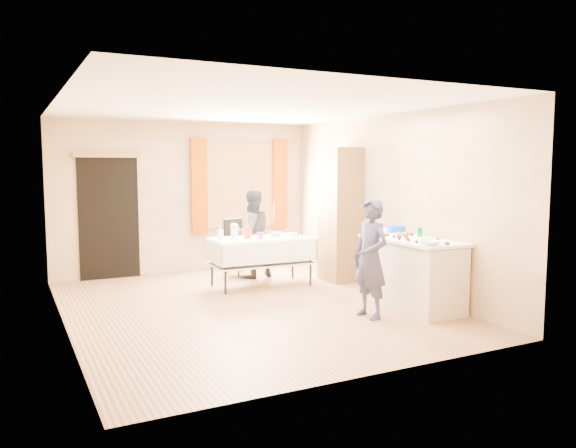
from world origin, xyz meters
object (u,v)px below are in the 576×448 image
girl (371,258)px  counter (412,273)px  cabinet (340,215)px  woman (252,234)px  party_table (261,257)px  chair (239,258)px

girl → counter: bearing=92.9°
cabinet → girl: bearing=-112.6°
cabinet → girl: cabinet is taller
counter → woman: 2.98m
cabinet → counter: 2.02m
cabinet → girl: 2.26m
counter → party_table: 2.42m
party_table → woman: (0.13, 0.66, 0.29)m
party_table → girl: 2.31m
counter → girl: girl is taller
counter → party_table: counter is taller
chair → party_table: bearing=-109.4°
cabinet → girl: (-0.86, -2.06, -0.34)m
girl → party_table: bearing=-176.6°
cabinet → woman: 1.49m
girl → woman: size_ratio=1.00×
chair → girl: size_ratio=0.65×
party_table → woman: size_ratio=1.07×
cabinet → party_table: cabinet is taller
counter → party_table: size_ratio=0.94×
woman → cabinet: bearing=133.6°
party_table → girl: girl is taller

